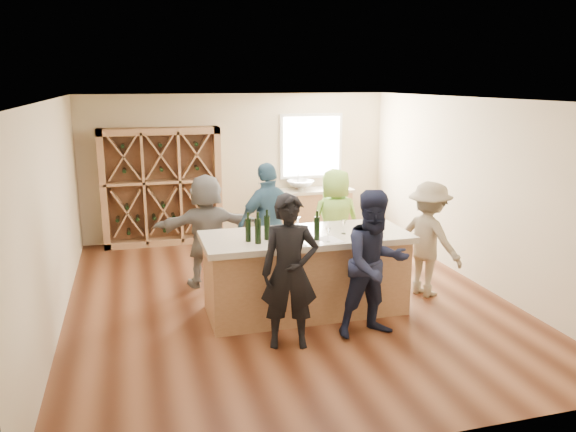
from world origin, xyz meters
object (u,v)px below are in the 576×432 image
object	(u,v)px
wine_bottle_d	(286,231)
wine_bottle_f	(317,228)
wine_bottle_b	(258,231)
person_far_mid	(269,223)
wine_rack	(162,187)
wine_bottle_a	(248,230)
wine_bottle_e	(289,228)
tasting_counter_base	(306,276)
person_far_left	(207,230)
person_near_left	(290,272)
sink	(301,185)
wine_bottle_c	(267,228)
person_near_right	(375,264)
person_server	(428,239)
person_far_right	(335,222)

from	to	relation	value
wine_bottle_d	wine_bottle_f	bearing A→B (deg)	-6.85
wine_bottle_b	person_far_mid	world-z (taller)	person_far_mid
wine_rack	wine_bottle_a	xyz separation A→B (m)	(0.84, -3.96, 0.13)
wine_bottle_d	wine_bottle_e	world-z (taller)	wine_bottle_e
tasting_counter_base	person_far_left	distance (m)	1.81
wine_bottle_a	person_far_left	distance (m)	1.58
person_far_left	wine_bottle_b	bearing A→B (deg)	106.10
wine_bottle_b	person_near_left	bearing A→B (deg)	-71.57
sink	wine_bottle_d	bearing A→B (deg)	-109.36
wine_bottle_a	wine_bottle_c	xyz separation A→B (m)	(0.25, 0.02, 0.01)
sink	person_far_left	world-z (taller)	person_far_left
person_near_right	person_server	distance (m)	1.65
person_near_left	person_far_left	size ratio (longest dim) A/B	1.06
sink	wine_bottle_e	size ratio (longest dim) A/B	1.79
wine_rack	person_far_left	bearing A→B (deg)	-78.28
wine_rack	person_server	bearing A→B (deg)	-46.56
wine_bottle_d	wine_rack	bearing A→B (deg)	107.58
wine_rack	person_far_left	size ratio (longest dim) A/B	1.28
person_far_right	person_near_right	bearing A→B (deg)	79.61
person_near_right	person_far_right	distance (m)	2.26
sink	person_far_mid	size ratio (longest dim) A/B	0.29
sink	person_far_right	bearing A→B (deg)	-93.88
person_server	sink	bearing A→B (deg)	-11.11
person_near_right	wine_bottle_f	xyz separation A→B (m)	(-0.53, 0.61, 0.33)
person_near_left	person_server	distance (m)	2.57
tasting_counter_base	person_far_right	world-z (taller)	person_far_right
wine_bottle_d	wine_bottle_e	xyz separation A→B (m)	(0.06, 0.06, 0.02)
wine_bottle_b	person_far_mid	bearing A→B (deg)	71.58
wine_bottle_e	person_near_right	bearing A→B (deg)	-39.98
person_far_mid	person_far_left	bearing A→B (deg)	-26.82
person_far_right	wine_bottle_f	bearing A→B (deg)	59.99
person_server	wine_bottle_b	bearing A→B (deg)	74.55
wine_rack	person_far_left	world-z (taller)	wine_rack
wine_bottle_a	wine_bottle_d	size ratio (longest dim) A/B	1.08
wine_bottle_a	wine_bottle_e	bearing A→B (deg)	-6.19
tasting_counter_base	wine_bottle_a	size ratio (longest dim) A/B	8.90
sink	person_far_left	bearing A→B (deg)	-132.58
wine_bottle_a	person_far_mid	world-z (taller)	person_far_mid
tasting_counter_base	wine_bottle_a	distance (m)	1.09
person_server	wine_bottle_f	size ratio (longest dim) A/B	5.54
tasting_counter_base	wine_bottle_e	distance (m)	0.81
wine_bottle_e	person_near_left	xyz separation A→B (m)	(-0.20, -0.73, -0.32)
wine_bottle_b	wine_bottle_e	world-z (taller)	wine_bottle_b
wine_bottle_c	person_far_right	distance (m)	2.08
wine_bottle_c	wine_bottle_e	world-z (taller)	wine_bottle_c
wine_bottle_c	person_far_right	bearing A→B (deg)	44.66
person_near_left	person_far_left	xyz separation A→B (m)	(-0.64, 2.28, -0.05)
person_far_mid	person_far_right	world-z (taller)	person_far_mid
wine_bottle_a	person_far_right	world-z (taller)	person_far_right
person_near_right	person_far_mid	xyz separation A→B (m)	(-0.78, 2.18, 0.02)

